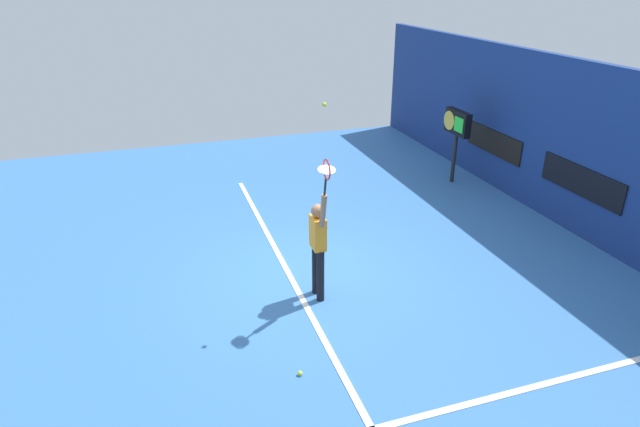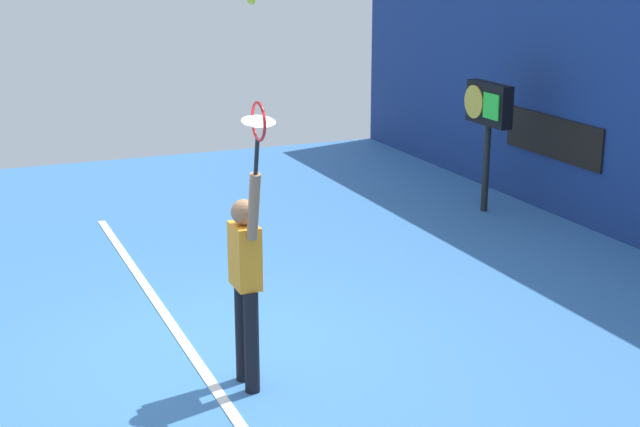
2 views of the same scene
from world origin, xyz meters
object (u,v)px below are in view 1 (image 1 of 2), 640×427
object	(u,v)px
tennis_ball	(324,105)
spare_ball	(300,373)
tennis_player	(318,243)
scoreboard_clock	(457,126)
tennis_racket	(326,172)

from	to	relation	value
tennis_ball	spare_ball	size ratio (longest dim) A/B	1.00
spare_ball	tennis_ball	bearing A→B (deg)	151.26
tennis_player	scoreboard_clock	bearing A→B (deg)	129.28
tennis_ball	tennis_racket	bearing A→B (deg)	-8.90
scoreboard_clock	spare_ball	distance (m)	8.42
tennis_player	scoreboard_clock	world-z (taller)	tennis_player
scoreboard_clock	tennis_ball	bearing A→B (deg)	-49.20
scoreboard_clock	tennis_player	bearing A→B (deg)	-50.72
tennis_ball	scoreboard_clock	size ratio (longest dim) A/B	0.04
tennis_racket	tennis_player	bearing A→B (deg)	179.40
tennis_ball	scoreboard_clock	world-z (taller)	tennis_ball
tennis_player	scoreboard_clock	distance (m)	6.47
tennis_player	tennis_racket	world-z (taller)	tennis_racket
tennis_player	tennis_ball	world-z (taller)	tennis_ball
scoreboard_clock	spare_ball	size ratio (longest dim) A/B	27.66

